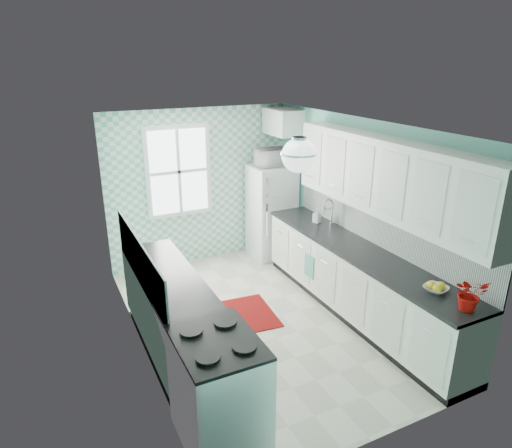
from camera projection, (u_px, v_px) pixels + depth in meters
name	position (u px, v px, depth m)	size (l,w,h in m)	color
floor	(261.00, 321.00, 5.93)	(3.00, 4.40, 0.02)	beige
ceiling	(262.00, 125.00, 5.05)	(3.00, 4.40, 0.02)	white
wall_back	(200.00, 187.00, 7.35)	(3.00, 0.02, 2.50)	#75CABA
wall_front	(386.00, 321.00, 3.63)	(3.00, 0.02, 2.50)	#75CABA
wall_left	(135.00, 254.00, 4.87)	(0.02, 4.40, 2.50)	#75CABA
wall_right	(362.00, 213.00, 6.12)	(0.02, 4.40, 2.50)	#75CABA
accent_wall	(200.00, 187.00, 7.33)	(3.00, 0.01, 2.50)	#6EBFA4
window	(179.00, 172.00, 7.06)	(1.04, 0.05, 1.44)	white
backsplash_right	(380.00, 227.00, 5.79)	(0.02, 3.60, 0.51)	white
backsplash_left	(139.00, 261.00, 4.83)	(0.02, 2.15, 0.51)	white
upper_cabinets_right	(387.00, 178.00, 5.31)	(0.33, 3.20, 0.90)	white
upper_cabinet_fridge	(283.00, 122.00, 7.22)	(0.40, 0.74, 0.40)	white
ceiling_light	(299.00, 155.00, 4.45)	(0.34, 0.34, 0.35)	silver
base_cabinets_right	(357.00, 284.00, 5.93)	(0.60, 3.60, 0.90)	white
countertop_right	(359.00, 251.00, 5.76)	(0.63, 3.60, 0.04)	black
base_cabinets_left	(171.00, 315.00, 5.21)	(0.60, 2.15, 0.90)	white
countertop_left	(169.00, 278.00, 5.05)	(0.63, 2.15, 0.04)	black
fridge	(271.00, 211.00, 7.65)	(0.68, 0.68, 1.56)	silver
stove	(219.00, 390.00, 3.93)	(0.68, 0.84, 1.02)	white
sink	(322.00, 228.00, 6.49)	(0.45, 0.38, 0.53)	silver
rug	(249.00, 314.00, 6.07)	(0.62, 0.89, 0.01)	maroon
dish_towel	(309.00, 266.00, 6.35)	(0.01, 0.22, 0.33)	#59A996
fruit_bowl	(436.00, 289.00, 4.71)	(0.24, 0.24, 0.06)	silver
potted_plant	(470.00, 294.00, 4.33)	(0.30, 0.26, 0.33)	#A31717
soap_bottle	(317.00, 216.00, 6.65)	(0.09, 0.10, 0.21)	#B0C5CD
microwave	(272.00, 157.00, 7.33)	(0.51, 0.34, 0.28)	white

